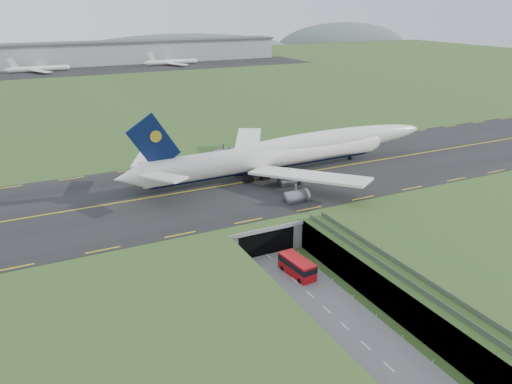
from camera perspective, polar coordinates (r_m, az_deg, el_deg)
ground at (r=92.42m, az=3.53°, el=-9.32°), size 900.00×900.00×0.00m
airfield_deck at (r=90.95m, az=3.57°, el=-7.68°), size 800.00×800.00×6.00m
trench_road at (r=86.90m, az=6.02°, el=-11.45°), size 12.00×75.00×0.20m
taxiway at (r=116.89m, az=-4.40°, el=0.60°), size 800.00×44.00×0.18m
tunnel_portal at (r=104.08m, az=-0.98°, el=-3.60°), size 17.00×22.30×6.00m
guideway at (r=82.51m, az=17.12°, el=-10.01°), size 3.00×53.00×7.05m
jumbo_jet at (r=126.55m, az=3.84°, el=4.60°), size 87.75×57.63×19.07m
shuttle_tram at (r=91.27m, az=4.72°, el=-8.48°), size 3.80×8.22×3.24m
cargo_terminal at (r=372.11m, az=-20.62°, el=14.52°), size 320.00×67.00×15.60m
distant_hills at (r=512.44m, az=-14.80°, el=14.48°), size 700.00×91.00×60.00m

